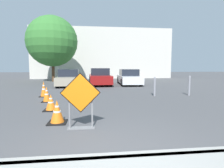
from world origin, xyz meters
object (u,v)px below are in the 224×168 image
at_px(traffic_cone_nearest, 57,112).
at_px(parked_car_nearest, 69,78).
at_px(traffic_cone_third, 47,94).
at_px(parked_car_third, 129,78).
at_px(traffic_cone_second, 51,103).
at_px(road_closed_sign, 81,98).
at_px(bollard_second, 189,85).
at_px(bollard_nearest, 155,86).
at_px(traffic_cone_fourth, 44,89).
at_px(parked_car_second, 100,77).

distance_m(traffic_cone_nearest, parked_car_nearest, 10.45).
distance_m(traffic_cone_third, parked_car_third, 9.27).
bearing_deg(traffic_cone_second, road_closed_sign, -59.75).
bearing_deg(bollard_second, parked_car_nearest, 139.51).
xyz_separation_m(road_closed_sign, traffic_cone_nearest, (-0.69, 0.55, -0.47)).
bearing_deg(bollard_nearest, parked_car_third, 90.27).
relative_size(traffic_cone_second, traffic_cone_fourth, 0.72).
relative_size(parked_car_third, bollard_nearest, 4.13).
distance_m(traffic_cone_fourth, bollard_second, 7.92).
bearing_deg(traffic_cone_second, traffic_cone_third, 108.69).
bearing_deg(parked_car_second, traffic_cone_third, 68.60).
bearing_deg(traffic_cone_second, parked_car_second, 76.89).
bearing_deg(bollard_nearest, traffic_cone_second, -151.38).
bearing_deg(parked_car_second, bollard_second, 123.40).
bearing_deg(traffic_cone_third, traffic_cone_fourth, 109.38).
relative_size(traffic_cone_second, parked_car_second, 0.13).
bearing_deg(parked_car_nearest, parked_car_third, -179.29).
distance_m(road_closed_sign, parked_car_third, 11.83).
relative_size(traffic_cone_fourth, parked_car_second, 0.18).
bearing_deg(bollard_nearest, traffic_cone_nearest, -136.21).
relative_size(traffic_cone_nearest, bollard_nearest, 0.62).
height_order(traffic_cone_second, traffic_cone_fourth, traffic_cone_fourth).
height_order(road_closed_sign, parked_car_third, road_closed_sign).
height_order(parked_car_third, bollard_nearest, parked_car_third).
bearing_deg(road_closed_sign, parked_car_nearest, 98.79).
distance_m(traffic_cone_third, parked_car_nearest, 7.24).
distance_m(traffic_cone_fourth, parked_car_nearest, 5.80).
xyz_separation_m(parked_car_nearest, parked_car_third, (5.30, 0.31, -0.00)).
relative_size(traffic_cone_fourth, bollard_nearest, 0.78).
relative_size(road_closed_sign, traffic_cone_third, 2.03).
xyz_separation_m(traffic_cone_nearest, traffic_cone_third, (-1.07, 3.16, 0.03)).
bearing_deg(road_closed_sign, parked_car_second, 85.18).
distance_m(traffic_cone_nearest, traffic_cone_fourth, 4.89).
bearing_deg(traffic_cone_fourth, parked_car_nearest, 84.23).
height_order(bollard_nearest, bollard_second, bollard_second).
bearing_deg(traffic_cone_fourth, bollard_nearest, -4.60).
xyz_separation_m(road_closed_sign, bollard_second, (5.62, 4.70, -0.21)).
xyz_separation_m(traffic_cone_fourth, bollard_second, (7.90, -0.48, 0.18)).
relative_size(traffic_cone_nearest, traffic_cone_fourth, 0.79).
relative_size(road_closed_sign, traffic_cone_nearest, 2.21).
distance_m(road_closed_sign, traffic_cone_third, 4.14).
distance_m(traffic_cone_second, parked_car_third, 10.39).
height_order(traffic_cone_fourth, bollard_second, bollard_second).
height_order(road_closed_sign, traffic_cone_second, road_closed_sign).
height_order(traffic_cone_second, traffic_cone_third, traffic_cone_third).
relative_size(parked_car_second, bollard_second, 4.09).
bearing_deg(parked_car_third, traffic_cone_fourth, 48.00).
xyz_separation_m(road_closed_sign, parked_car_nearest, (-1.69, 10.95, -0.14)).
height_order(road_closed_sign, parked_car_second, parked_car_second).
relative_size(traffic_cone_nearest, parked_car_second, 0.14).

